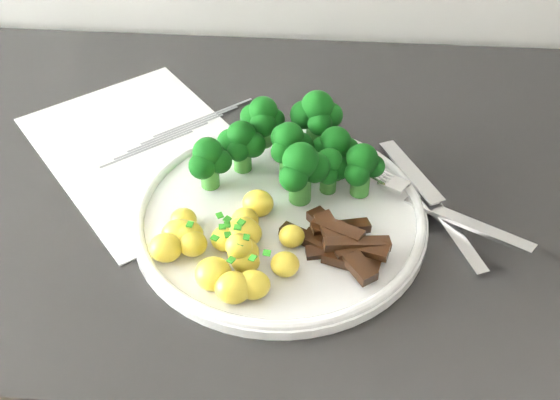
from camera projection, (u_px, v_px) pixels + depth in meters
name	position (u px, v px, depth m)	size (l,w,h in m)	color
recipe_paper	(147.00, 150.00, 0.81)	(0.35, 0.36, 0.00)	white
plate	(280.00, 215.00, 0.72)	(0.30, 0.30, 0.02)	white
broccoli	(295.00, 145.00, 0.74)	(0.20, 0.14, 0.08)	#2C6522
potatoes	(224.00, 245.00, 0.67)	(0.15, 0.14, 0.04)	gold
beef_strips	(341.00, 243.00, 0.67)	(0.11, 0.10, 0.03)	black
fork	(441.00, 209.00, 0.71)	(0.18, 0.14, 0.02)	silver
knife	(443.00, 219.00, 0.72)	(0.10, 0.20, 0.02)	silver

